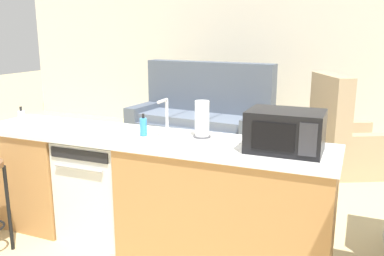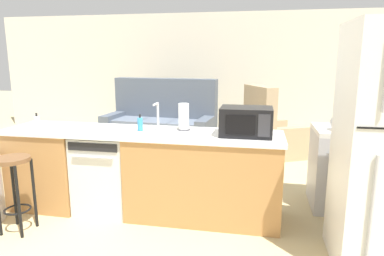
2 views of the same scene
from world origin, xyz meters
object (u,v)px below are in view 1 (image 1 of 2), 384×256
Objects in this scene: dish_soap_bottle at (22,119)px; couch at (202,123)px; soap_bottle at (144,127)px; microwave at (285,131)px; armchair at (343,144)px; paper_towel_roll at (202,120)px; dishwasher at (104,186)px.

dish_soap_bottle is 0.08× the size of couch.
soap_bottle is at bearing 6.85° from dish_soap_bottle.
microwave is 2.61m from armchair.
dish_soap_bottle is (-1.11, -0.13, 0.00)m from soap_bottle.
microwave is 1.77× the size of paper_towel_roll.
armchair is (0.31, 2.50, -0.69)m from microwave.
paper_towel_roll is (0.84, 0.14, 0.62)m from dishwasher.
dishwasher is 2.98× the size of paper_towel_roll.
microwave is 2.84× the size of dish_soap_bottle.
couch is 1.73× the size of armchair.
dish_soap_bottle is 2.98m from couch.
microwave is 0.24× the size of couch.
dishwasher is 4.77× the size of dish_soap_bottle.
dishwasher is at bearing -170.61° from paper_towel_roll.
paper_towel_roll is (-0.66, 0.14, -0.00)m from microwave.
microwave is at bearing -97.05° from armchair.
dishwasher is 4.77× the size of soap_bottle.
dishwasher is 1.05m from paper_towel_roll.
dishwasher is 1.68× the size of microwave.
dishwasher is 0.70× the size of armchair.
dish_soap_bottle is at bearing -170.22° from paper_towel_roll.
dishwasher is 0.91m from dish_soap_bottle.
soap_bottle is at bearing -78.21° from couch.
armchair reaches higher than dishwasher.
paper_towel_roll is 2.87m from couch.
armchair is (2.51, 2.62, -0.62)m from dish_soap_bottle.
couch is (-1.01, 2.61, -0.64)m from paper_towel_roll.
dishwasher is at bearing -125.80° from armchair.
armchair is at bearing 67.75° from paper_towel_roll.
dishwasher is 0.40× the size of couch.
microwave is at bearing 3.29° from dish_soap_bottle.
armchair reaches higher than paper_towel_roll.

